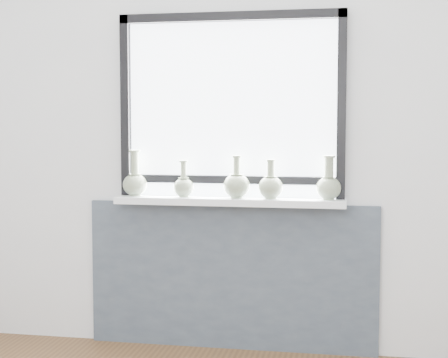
% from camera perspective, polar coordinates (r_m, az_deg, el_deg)
% --- Properties ---
extents(back_wall, '(3.60, 0.02, 2.60)m').
position_cam_1_polar(back_wall, '(3.98, 0.68, 4.32)').
color(back_wall, silver).
rests_on(back_wall, ground).
extents(apron_panel, '(1.70, 0.03, 0.86)m').
position_cam_1_polar(apron_panel, '(4.05, 0.60, -8.09)').
color(apron_panel, '#46525F').
rests_on(apron_panel, ground).
extents(windowsill, '(1.32, 0.18, 0.04)m').
position_cam_1_polar(windowsill, '(3.91, 0.43, -1.86)').
color(windowsill, white).
rests_on(windowsill, apron_panel).
extents(window, '(1.30, 0.06, 1.05)m').
position_cam_1_polar(window, '(3.95, 0.59, 6.36)').
color(window, black).
rests_on(window, windowsill).
extents(vase_a, '(0.14, 0.14, 0.27)m').
position_cam_1_polar(vase_a, '(4.04, -7.41, -0.24)').
color(vase_a, gray).
rests_on(vase_a, windowsill).
extents(vase_b, '(0.12, 0.12, 0.21)m').
position_cam_1_polar(vase_b, '(3.95, -3.38, -0.55)').
color(vase_b, gray).
rests_on(vase_b, windowsill).
extents(vase_c, '(0.15, 0.15, 0.24)m').
position_cam_1_polar(vase_c, '(3.89, 1.05, -0.44)').
color(vase_c, gray).
rests_on(vase_c, windowsill).
extents(vase_d, '(0.14, 0.14, 0.22)m').
position_cam_1_polar(vase_d, '(3.86, 3.90, -0.56)').
color(vase_d, gray).
rests_on(vase_d, windowsill).
extents(vase_e, '(0.14, 0.14, 0.25)m').
position_cam_1_polar(vase_e, '(3.85, 8.69, -0.51)').
color(vase_e, gray).
rests_on(vase_e, windowsill).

